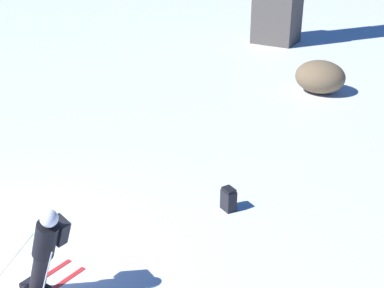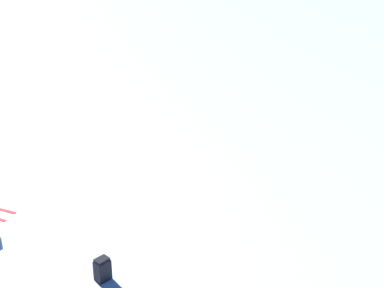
# 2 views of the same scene
# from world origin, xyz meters

# --- Properties ---
(ground_plane) EXTENTS (300.00, 300.00, 0.00)m
(ground_plane) POSITION_xyz_m (0.00, 0.00, 0.00)
(ground_plane) COLOR white
(spare_backpack) EXTENTS (0.37, 0.34, 0.50)m
(spare_backpack) POSITION_xyz_m (2.61, 3.82, 0.24)
(spare_backpack) COLOR black
(spare_backpack) RESTS_ON ground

